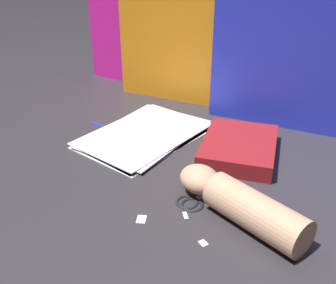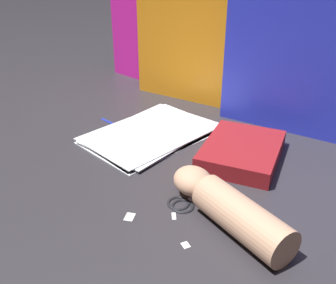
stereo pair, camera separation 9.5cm
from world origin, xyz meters
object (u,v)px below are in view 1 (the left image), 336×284
object	(u,v)px
scissors	(196,198)
book_closed	(239,147)
paper_stack	(145,135)
hand_forearm	(240,203)

from	to	relation	value
scissors	book_closed	bearing A→B (deg)	94.97
book_closed	scissors	size ratio (longest dim) A/B	1.96
paper_stack	book_closed	bearing A→B (deg)	14.80
paper_stack	hand_forearm	size ratio (longest dim) A/B	1.18
paper_stack	hand_forearm	xyz separation A→B (m)	(0.38, -0.16, 0.03)
paper_stack	scissors	world-z (taller)	paper_stack
paper_stack	scissors	xyz separation A→B (m)	(0.28, -0.16, -0.00)
book_closed	scissors	distance (m)	0.23
scissors	hand_forearm	distance (m)	0.11
book_closed	scissors	world-z (taller)	book_closed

